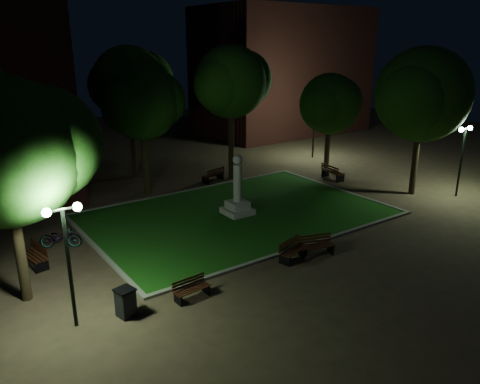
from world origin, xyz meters
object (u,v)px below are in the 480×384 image
(monument, at_px, (237,198))
(bench_near_right, at_px, (316,246))
(bench_far_side, at_px, (214,175))
(bench_left_side, at_px, (35,256))
(bench_right_side, at_px, (332,173))
(bicycle, at_px, (60,237))
(trash_bin, at_px, (126,302))
(bench_near_left, at_px, (292,250))
(bench_west_near, at_px, (191,289))

(monument, xyz_separation_m, bench_near_right, (-0.02, -5.93, -0.55))
(monument, xyz_separation_m, bench_far_side, (2.30, 6.05, -0.53))
(bench_left_side, relative_size, bench_right_side, 0.93)
(bicycle, bearing_deg, monument, -66.59)
(monument, bearing_deg, trash_bin, -146.24)
(bench_left_side, bearing_deg, bench_right_side, 85.19)
(bench_left_side, height_order, bench_far_side, bench_left_side)
(bench_far_side, bearing_deg, monument, 53.26)
(bench_near_left, distance_m, bench_right_side, 12.72)
(bench_near_left, xyz_separation_m, bench_near_right, (1.11, -0.26, 0.01))
(bench_far_side, bearing_deg, bench_near_right, 63.12)
(bench_near_right, bearing_deg, bench_far_side, 97.54)
(bench_right_side, height_order, bench_far_side, bench_right_side)
(bicycle, bearing_deg, bench_near_right, -97.89)
(bench_left_side, xyz_separation_m, trash_bin, (1.60, -5.68, 0.08))
(monument, bearing_deg, bicycle, 172.22)
(bench_near_left, bearing_deg, bench_west_near, 167.23)
(bench_near_right, xyz_separation_m, bench_far_side, (2.32, 11.97, 0.02))
(monument, relative_size, bench_right_side, 1.72)
(bench_right_side, relative_size, bench_far_side, 1.07)
(trash_bin, xyz_separation_m, bicycle, (-0.25, 6.92, -0.04))
(bicycle, bearing_deg, bench_right_side, -56.46)
(bench_west_near, distance_m, bench_right_side, 17.20)
(bench_near_right, bearing_deg, bench_west_near, -160.98)
(trash_bin, bearing_deg, bench_left_side, 105.70)
(bench_west_near, relative_size, bench_far_side, 0.80)
(monument, relative_size, bicycle, 1.77)
(monument, xyz_separation_m, bicycle, (-8.80, 1.20, -0.48))
(bench_left_side, bearing_deg, bicycle, 121.74)
(bicycle, bearing_deg, bench_far_side, -35.22)
(bench_west_near, relative_size, bench_left_side, 0.80)
(bench_right_side, distance_m, bench_far_side, 7.92)
(bench_far_side, height_order, trash_bin, trash_bin)
(bench_near_right, height_order, bicycle, bicycle)
(trash_bin, bearing_deg, bench_right_side, 23.47)
(monument, relative_size, bench_left_side, 1.85)
(monument, height_order, bench_near_left, monument)
(bench_far_side, bearing_deg, bicycle, 7.67)
(monument, height_order, bench_near_right, monument)
(bench_left_side, bearing_deg, bench_near_right, 49.15)
(bench_far_side, relative_size, bicycle, 0.96)
(bench_west_near, xyz_separation_m, bench_far_side, (8.50, 12.03, 0.07))
(bench_right_side, xyz_separation_m, trash_bin, (-17.62, -7.65, 0.05))
(bench_near_right, relative_size, bench_far_side, 0.95)
(bench_left_side, relative_size, bench_far_side, 1.00)
(trash_bin, bearing_deg, bench_near_right, -1.42)
(bench_west_near, xyz_separation_m, trash_bin, (-2.35, 0.27, 0.16))
(bench_left_side, xyz_separation_m, bench_right_side, (19.21, 1.97, 0.04))
(monument, bearing_deg, bench_near_left, -101.28)
(bench_near_left, relative_size, bench_far_side, 0.93)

